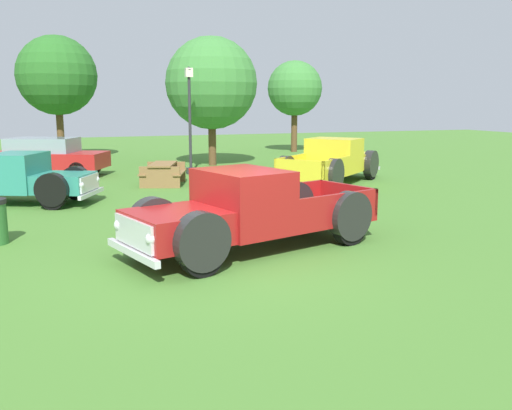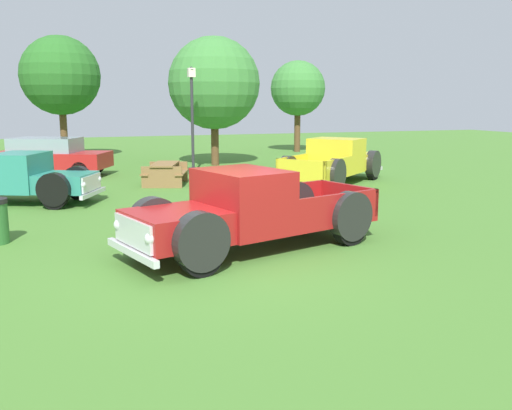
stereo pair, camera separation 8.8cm
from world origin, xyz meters
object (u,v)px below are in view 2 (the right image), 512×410
sedan_distant_a (49,156)px  pickup_truck_behind_left (23,179)px  pickup_truck_foreground (240,213)px  lamp_post_near (192,118)px  pickup_truck_behind_right (337,162)px  oak_tree_east (298,89)px  oak_tree_west (214,83)px  picnic_table (165,171)px  oak_tree_center (60,76)px

sedan_distant_a → pickup_truck_behind_left: bearing=-95.8°
pickup_truck_foreground → lamp_post_near: bearing=80.9°
pickup_truck_behind_right → lamp_post_near: (-4.37, 4.32, 1.50)m
sedan_distant_a → lamp_post_near: lamp_post_near is taller
pickup_truck_foreground → pickup_truck_behind_left: size_ratio=1.10×
pickup_truck_foreground → pickup_truck_behind_left: pickup_truck_foreground is taller
pickup_truck_foreground → pickup_truck_behind_right: (6.34, 7.94, 0.00)m
lamp_post_near → oak_tree_east: bearing=44.3°
sedan_distant_a → oak_tree_west: size_ratio=0.84×
picnic_table → lamp_post_near: bearing=58.4°
lamp_post_near → oak_tree_center: bearing=121.2°
pickup_truck_foreground → lamp_post_near: (1.97, 12.27, 1.51)m
lamp_post_near → picnic_table: size_ratio=1.99×
sedan_distant_a → oak_tree_west: (7.32, 1.43, 2.98)m
pickup_truck_foreground → pickup_truck_behind_left: 8.41m
pickup_truck_behind_right → sedan_distant_a: 11.48m
pickup_truck_foreground → oak_tree_east: oak_tree_east is taller
oak_tree_east → pickup_truck_foreground: bearing=-116.8°
oak_tree_center → sedan_distant_a: bearing=-95.9°
pickup_truck_foreground → pickup_truck_behind_right: size_ratio=1.06×
lamp_post_near → picnic_table: (-1.67, -2.71, -1.79)m
oak_tree_east → oak_tree_west: oak_tree_west is taller
sedan_distant_a → picnic_table: size_ratio=2.26×
sedan_distant_a → oak_tree_center: (0.70, 6.76, 3.46)m
pickup_truck_foreground → oak_tree_east: bearing=63.2°
pickup_truck_foreground → sedan_distant_a: 14.09m
pickup_truck_behind_left → oak_tree_center: size_ratio=0.82×
pickup_truck_foreground → pickup_truck_behind_left: (-4.29, 7.23, -0.07)m
pickup_truck_foreground → oak_tree_east: size_ratio=1.05×
pickup_truck_foreground → picnic_table: 9.56m
sedan_distant_a → oak_tree_east: (13.92, 6.76, 2.92)m
oak_tree_west → pickup_truck_foreground: bearing=-103.8°
pickup_truck_behind_right → oak_tree_east: oak_tree_east is taller
pickup_truck_behind_left → oak_tree_west: (7.97, 7.81, 3.08)m
pickup_truck_behind_left → pickup_truck_behind_right: 10.65m
pickup_truck_behind_right → oak_tree_center: bearing=126.7°
picnic_table → oak_tree_east: 15.08m
sedan_distant_a → picnic_table: bearing=-45.9°
pickup_truck_foreground → oak_tree_east: (10.28, 20.38, 2.95)m
oak_tree_center → oak_tree_west: bearing=-38.9°
pickup_truck_behind_right → picnic_table: size_ratio=2.43×
pickup_truck_behind_right → oak_tree_center: 15.90m
pickup_truck_foreground → lamp_post_near: lamp_post_near is taller
lamp_post_near → oak_tree_west: size_ratio=0.74×
lamp_post_near → pickup_truck_behind_left: bearing=-141.2°
picnic_table → oak_tree_east: size_ratio=0.41×
sedan_distant_a → oak_tree_east: bearing=25.9°
sedan_distant_a → picnic_table: 5.66m
oak_tree_east → pickup_truck_behind_left: bearing=-137.9°
picnic_table → oak_tree_east: bearing=47.3°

